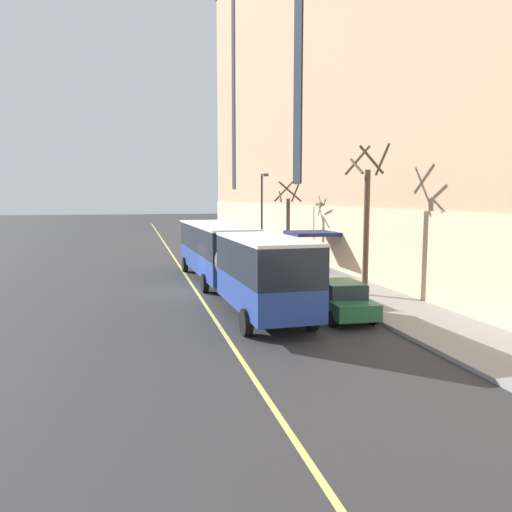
# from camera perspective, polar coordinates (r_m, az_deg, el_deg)

# --- Properties ---
(ground_plane) EXTENTS (260.00, 260.00, 0.00)m
(ground_plane) POSITION_cam_1_polar(r_m,az_deg,el_deg) (27.24, -7.43, -4.00)
(ground_plane) COLOR #303033
(sidewalk) EXTENTS (4.02, 160.00, 0.15)m
(sidewalk) POSITION_cam_1_polar(r_m,az_deg,el_deg) (32.12, 7.30, -2.24)
(sidewalk) COLOR gray
(sidewalk) RESTS_ON ground
(city_bus) EXTENTS (3.53, 19.96, 3.45)m
(city_bus) POSITION_cam_1_polar(r_m,az_deg,el_deg) (26.42, -3.06, 0.13)
(city_bus) COLOR navy
(city_bus) RESTS_ON ground
(parked_car_champagne_0) EXTENTS (2.07, 4.30, 1.56)m
(parked_car_champagne_0) POSITION_cam_1_polar(r_m,az_deg,el_deg) (33.07, 1.01, -0.69)
(parked_car_champagne_0) COLOR #BCAD89
(parked_car_champagne_0) RESTS_ON ground
(parked_car_green_2) EXTENTS (2.08, 4.86, 1.56)m
(parked_car_green_2) POSITION_cam_1_polar(r_m,az_deg,el_deg) (21.39, 9.49, -4.84)
(parked_car_green_2) COLOR #23603D
(parked_car_green_2) RESTS_ON ground
(parked_car_white_3) EXTENTS (2.03, 4.60, 1.56)m
(parked_car_white_3) POSITION_cam_1_polar(r_m,az_deg,el_deg) (58.85, -5.76, 2.51)
(parked_car_white_3) COLOR silver
(parked_car_white_3) RESTS_ON ground
(street_tree_mid_block) EXTENTS (1.86, 1.85, 7.53)m
(street_tree_mid_block) POSITION_cam_1_polar(r_m,az_deg,el_deg) (25.46, 12.51, 4.10)
(street_tree_mid_block) COLOR brown
(street_tree_mid_block) RESTS_ON sidewalk
(street_tree_far_uptown) EXTENTS (1.74, 1.95, 6.15)m
(street_tree_far_uptown) POSITION_cam_1_polar(r_m,az_deg,el_deg) (37.67, 3.66, 3.94)
(street_tree_far_uptown) COLOR brown
(street_tree_far_uptown) RESTS_ON sidewalk
(street_lamp) EXTENTS (0.36, 1.48, 6.79)m
(street_lamp) POSITION_cam_1_polar(r_m,az_deg,el_deg) (40.15, 0.75, 5.67)
(street_lamp) COLOR #2D2D30
(street_lamp) RESTS_ON sidewalk
(fire_hydrant) EXTENTS (0.42, 0.24, 0.72)m
(fire_hydrant) POSITION_cam_1_polar(r_m,az_deg,el_deg) (52.06, -2.65, 1.68)
(fire_hydrant) COLOR red
(fire_hydrant) RESTS_ON sidewalk
(lane_centerline) EXTENTS (0.16, 140.00, 0.01)m
(lane_centerline) POSITION_cam_1_polar(r_m,az_deg,el_deg) (30.21, -7.55, -2.94)
(lane_centerline) COLOR #E0D66B
(lane_centerline) RESTS_ON ground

